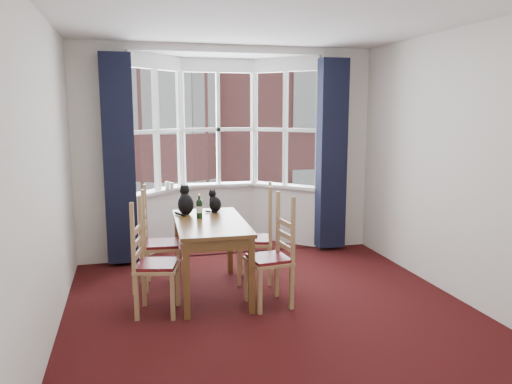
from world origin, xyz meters
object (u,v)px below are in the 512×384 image
object	(u,v)px
chair_right_far	(262,241)
candle_tall	(167,186)
chair_left_far	(154,246)
dining_table	(210,231)
wine_bottle	(199,208)
cat_left	(186,203)
chair_left_near	(148,267)
candle_short	(172,186)
cat_right	(215,203)
chair_right_near	(277,259)

from	to	relation	value
chair_right_far	candle_tall	xyz separation A→B (m)	(-0.95, 1.55, 0.45)
chair_left_far	dining_table	bearing A→B (deg)	-30.99
wine_bottle	candle_tall	world-z (taller)	wine_bottle
dining_table	cat_left	distance (m)	0.53
dining_table	cat_left	xyz separation A→B (m)	(-0.21, 0.42, 0.24)
chair_left_far	candle_tall	xyz separation A→B (m)	(0.28, 1.45, 0.45)
chair_right_far	cat_left	world-z (taller)	cat_left
chair_left_near	chair_right_far	size ratio (longest dim) A/B	1.00
chair_right_far	wine_bottle	bearing A→B (deg)	-173.26
cat_left	candle_short	world-z (taller)	cat_left
chair_right_far	cat_right	distance (m)	0.70
chair_right_near	cat_right	world-z (taller)	cat_right
cat_left	wine_bottle	size ratio (longest dim) A/B	1.32
chair_left_near	chair_right_near	xyz separation A→B (m)	(1.28, -0.09, 0.00)
cat_left	candle_short	size ratio (longest dim) A/B	3.73
cat_right	wine_bottle	xyz separation A→B (m)	(-0.22, -0.30, 0.01)
chair_right_far	candle_short	world-z (taller)	candle_short
cat_left	candle_tall	bearing A→B (deg)	93.96
chair_right_near	cat_right	bearing A→B (deg)	116.56
chair_left_near	chair_right_far	distance (m)	1.47
dining_table	candle_short	world-z (taller)	candle_short
chair_right_near	chair_left_near	bearing A→B (deg)	175.91
candle_tall	wine_bottle	bearing A→B (deg)	-82.56
dining_table	cat_right	world-z (taller)	cat_right
chair_left_near	chair_right_near	distance (m)	1.29
cat_left	chair_right_far	bearing A→B (deg)	-11.41
dining_table	candle_short	size ratio (longest dim) A/B	14.90
chair_right_far	candle_short	xyz separation A→B (m)	(-0.89, 1.58, 0.44)
candle_short	chair_right_far	bearing A→B (deg)	-60.63
cat_right	chair_left_far	bearing A→B (deg)	-170.87
chair_left_far	cat_left	size ratio (longest dim) A/B	2.65
chair_left_far	cat_right	size ratio (longest dim) A/B	3.45
chair_left_far	chair_left_near	bearing A→B (deg)	-97.78
chair_right_near	chair_left_far	bearing A→B (deg)	145.13
candle_tall	chair_left_far	bearing A→B (deg)	-100.86
chair_right_near	chair_right_far	distance (m)	0.73
cat_right	wine_bottle	distance (m)	0.38
cat_right	wine_bottle	size ratio (longest dim) A/B	1.02
chair_right_near	cat_left	world-z (taller)	cat_left
candle_short	chair_left_near	bearing A→B (deg)	-101.27
chair_left_far	candle_tall	distance (m)	1.54
candle_short	chair_right_near	bearing A→B (deg)	-69.88
wine_bottle	cat_left	bearing A→B (deg)	114.51
cat_left	cat_right	xyz separation A→B (m)	(0.34, 0.04, -0.03)
cat_right	dining_table	bearing A→B (deg)	-105.74
chair_right_far	cat_right	xyz separation A→B (m)	(-0.51, 0.21, 0.43)
chair_left_near	candle_short	bearing A→B (deg)	78.73
chair_right_near	dining_table	bearing A→B (deg)	141.68
dining_table	chair_right_far	bearing A→B (deg)	21.20
candle_tall	candle_short	world-z (taller)	candle_tall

